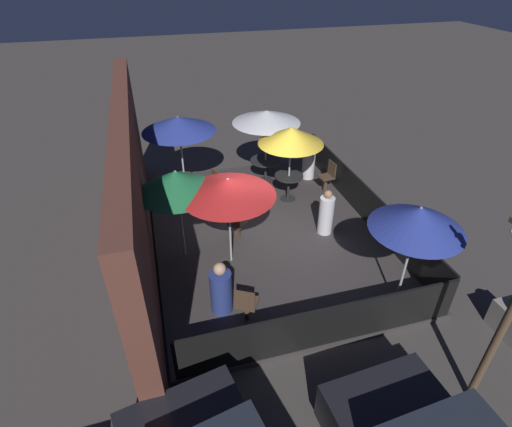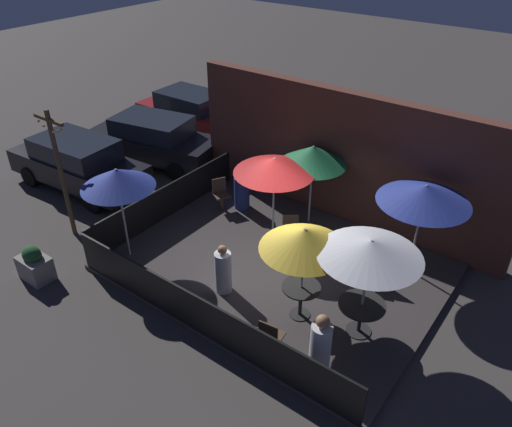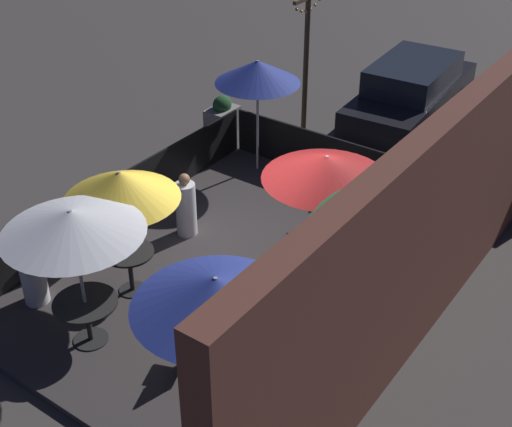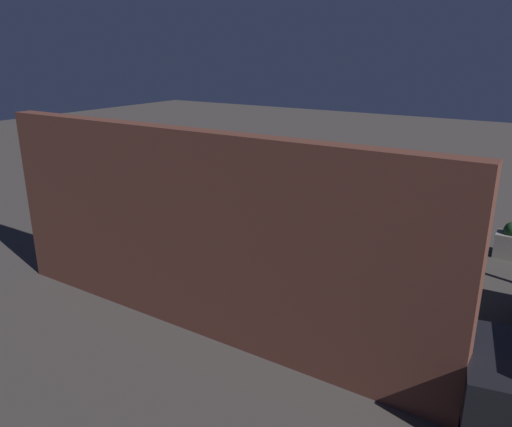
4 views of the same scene
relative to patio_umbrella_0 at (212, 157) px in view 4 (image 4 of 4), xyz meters
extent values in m
plane|color=#423D3A|center=(-2.59, 0.79, -2.22)|extent=(60.00, 60.00, 0.00)
cube|color=#383333|center=(-2.59, 0.79, -2.16)|extent=(7.51, 5.61, 0.12)
cube|color=brown|center=(-2.59, 3.82, -0.40)|extent=(9.11, 0.36, 3.64)
cube|color=black|center=(-2.59, -1.97, -1.63)|extent=(7.31, 0.05, 0.95)
cube|color=black|center=(-6.30, 0.79, -1.63)|extent=(0.05, 5.41, 0.95)
cylinder|color=#B2B2B7|center=(0.00, 0.00, -0.96)|extent=(0.05, 0.05, 2.28)
cone|color=silver|center=(0.00, 0.00, 0.00)|extent=(1.99, 1.99, 0.35)
cylinder|color=#B2B2B7|center=(-1.23, -0.32, -1.00)|extent=(0.05, 0.05, 2.22)
cone|color=gold|center=(-1.23, -0.32, -0.12)|extent=(1.79, 1.79, 0.46)
cylinder|color=#B2B2B7|center=(-5.79, -1.07, -0.91)|extent=(0.05, 0.05, 2.39)
cone|color=#283893|center=(-5.79, -1.07, 0.06)|extent=(1.71, 1.71, 0.46)
cylinder|color=#B2B2B7|center=(0.06, 2.51, -0.94)|extent=(0.05, 0.05, 2.33)
cone|color=#283893|center=(0.06, 2.51, 0.02)|extent=(2.06, 2.06, 0.42)
cylinder|color=#B2B2B7|center=(-3.49, 1.89, -1.01)|extent=(0.05, 0.05, 2.18)
cone|color=red|center=(-3.49, 1.89, -0.12)|extent=(2.04, 2.04, 0.39)
cylinder|color=#B2B2B7|center=(-3.00, 2.91, -0.97)|extent=(0.05, 0.05, 2.26)
cone|color=#1E6B3D|center=(-3.00, 2.91, -0.10)|extent=(1.76, 1.76, 0.51)
cylinder|color=black|center=(0.00, 0.00, -2.09)|extent=(0.52, 0.52, 0.02)
cylinder|color=black|center=(0.00, 0.00, -1.76)|extent=(0.08, 0.08, 0.69)
cylinder|color=black|center=(0.00, 0.00, -1.39)|extent=(0.95, 0.95, 0.04)
cylinder|color=black|center=(-1.23, -0.32, -2.09)|extent=(0.45, 0.45, 0.02)
cylinder|color=black|center=(-1.23, -0.32, -1.73)|extent=(0.08, 0.08, 0.74)
cylinder|color=black|center=(-1.23, -0.32, -1.35)|extent=(0.81, 0.81, 0.04)
cube|color=#4C3828|center=(-1.08, -1.55, -1.88)|extent=(0.09, 0.09, 0.45)
cube|color=#4C3828|center=(-1.08, -1.55, -1.63)|extent=(0.44, 0.44, 0.04)
cube|color=#4C3828|center=(-1.06, -1.73, -1.39)|extent=(0.40, 0.08, 0.44)
cube|color=#4C3828|center=(-0.57, 1.52, -1.89)|extent=(0.10, 0.10, 0.43)
cube|color=#4C3828|center=(-0.57, 1.52, -1.65)|extent=(0.52, 0.52, 0.04)
cube|color=#4C3828|center=(-0.63, 1.68, -1.41)|extent=(0.38, 0.17, 0.44)
cube|color=#4C3828|center=(-2.69, 1.52, -1.89)|extent=(0.11, 0.11, 0.43)
cube|color=#4C3828|center=(-2.69, 1.52, -1.65)|extent=(0.56, 0.56, 0.04)
cube|color=#4C3828|center=(-2.80, 1.66, -1.41)|extent=(0.33, 0.27, 0.44)
cube|color=#4C3828|center=(-5.33, 1.98, -1.89)|extent=(0.11, 0.11, 0.43)
cube|color=#4C3828|center=(-5.33, 1.98, -1.65)|extent=(0.54, 0.54, 0.04)
cube|color=#4C3828|center=(-5.49, 2.06, -1.41)|extent=(0.22, 0.36, 0.44)
cylinder|color=silver|center=(-3.03, -0.68, -1.59)|extent=(0.47, 0.47, 1.03)
sphere|color=#9E704C|center=(-3.03, -0.68, -0.97)|extent=(0.20, 0.20, 0.20)
cylinder|color=silver|center=(-0.14, -1.37, -1.54)|extent=(0.55, 0.55, 1.13)
sphere|color=#9E704C|center=(-0.14, -1.37, -0.84)|extent=(0.25, 0.25, 0.25)
cylinder|color=navy|center=(-4.94, 2.41, -1.63)|extent=(0.44, 0.44, 0.95)
sphere|color=tan|center=(-4.94, 2.41, -1.02)|extent=(0.25, 0.25, 0.25)
cube|color=gray|center=(-6.95, -2.90, -1.92)|extent=(0.78, 0.54, 0.60)
camera|label=1|loc=(-10.63, 3.28, 4.05)|focal=28.00mm
camera|label=2|loc=(2.74, -7.19, 5.44)|focal=35.00mm
camera|label=3|loc=(5.06, 6.66, 5.22)|focal=50.00mm
camera|label=4|loc=(-7.83, 10.01, 2.63)|focal=35.00mm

